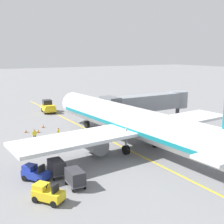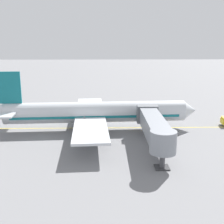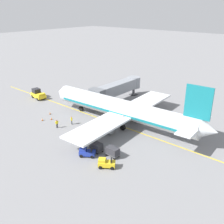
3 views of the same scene
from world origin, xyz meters
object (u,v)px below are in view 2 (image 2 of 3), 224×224
at_px(ground_crew_loader, 133,115).
at_px(safety_cone_wing_tip, 156,116).
at_px(jet_bridge, 154,126).
at_px(ground_crew_wing_walker, 136,111).
at_px(baggage_tug_lead, 63,109).
at_px(baggage_tug_trailing, 82,109).
at_px(baggage_cart_second_in_train, 67,111).
at_px(safety_cone_nose_left, 160,115).
at_px(safety_cone_nose_right, 170,118).
at_px(baggage_cart_front, 81,110).
at_px(parked_airliner, 94,113).

bearing_deg(ground_crew_loader, safety_cone_wing_tip, 104.06).
xyz_separation_m(jet_bridge, ground_crew_wing_walker, (-19.51, -0.59, -2.51)).
bearing_deg(baggage_tug_lead, baggage_tug_trailing, 86.03).
relative_size(baggage_cart_second_in_train, ground_crew_loader, 1.73).
distance_m(jet_bridge, safety_cone_nose_left, 20.11).
relative_size(jet_bridge, safety_cone_nose_right, 28.52).
bearing_deg(safety_cone_nose_left, baggage_tug_trailing, -102.14).
bearing_deg(baggage_tug_trailing, ground_crew_wing_walker, 73.66).
height_order(baggage_cart_second_in_train, ground_crew_wing_walker, ground_crew_wing_walker).
bearing_deg(baggage_cart_front, safety_cone_nose_right, 75.69).
distance_m(baggage_cart_front, safety_cone_wing_tip, 16.44).
xyz_separation_m(baggage_tug_trailing, ground_crew_loader, (6.46, 10.92, 0.24)).
height_order(ground_crew_loader, safety_cone_wing_tip, ground_crew_loader).
xyz_separation_m(ground_crew_wing_walker, safety_cone_nose_left, (0.17, 5.09, -0.66)).
bearing_deg(baggage_tug_trailing, baggage_cart_second_in_train, -49.87).
relative_size(parked_airliner, safety_cone_nose_left, 63.28).
xyz_separation_m(parked_airliner, ground_crew_loader, (-6.84, 7.63, -2.23)).
xyz_separation_m(parked_airliner, jet_bridge, (9.70, 9.17, 0.27)).
relative_size(jet_bridge, safety_cone_nose_left, 28.52).
relative_size(baggage_tug_trailing, safety_cone_nose_left, 4.66).
bearing_deg(safety_cone_wing_tip, ground_crew_loader, -75.94).
distance_m(baggage_cart_front, safety_cone_nose_left, 17.21).
relative_size(ground_crew_wing_walker, safety_cone_nose_right, 2.86).
distance_m(baggage_cart_second_in_train, safety_cone_nose_right, 22.07).
bearing_deg(baggage_tug_trailing, safety_cone_nose_right, 69.86).
xyz_separation_m(ground_crew_loader, safety_cone_nose_right, (0.34, 7.61, -0.66)).
relative_size(jet_bridge, ground_crew_loader, 9.96).
xyz_separation_m(parked_airliner, baggage_cart_second_in_train, (-10.66, -6.42, -2.24)).
distance_m(parked_airliner, ground_crew_wing_walker, 13.23).
distance_m(parked_airliner, baggage_cart_front, 11.99).
bearing_deg(baggage_tug_lead, ground_crew_loader, 66.15).
xyz_separation_m(baggage_tug_lead, safety_cone_nose_left, (3.95, 21.33, -0.42)).
height_order(jet_bridge, baggage_tug_lead, jet_bridge).
distance_m(parked_airliner, ground_crew_loader, 10.49).
relative_size(ground_crew_wing_walker, ground_crew_loader, 1.00).
height_order(baggage_cart_front, safety_cone_nose_right, baggage_cart_front).
bearing_deg(baggage_cart_second_in_train, baggage_cart_front, 101.58).
relative_size(baggage_tug_lead, baggage_cart_second_in_train, 0.94).
bearing_deg(baggage_tug_lead, parked_airliner, 29.39).
bearing_deg(baggage_tug_trailing, ground_crew_loader, 59.41).
xyz_separation_m(baggage_tug_trailing, ground_crew_wing_walker, (3.48, 11.87, 0.24)).
bearing_deg(baggage_cart_front, safety_cone_wing_tip, 78.89).
bearing_deg(baggage_cart_second_in_train, jet_bridge, 37.46).
relative_size(safety_cone_nose_left, safety_cone_wing_tip, 1.00).
bearing_deg(ground_crew_wing_walker, ground_crew_loader, -17.61).
xyz_separation_m(baggage_tug_lead, safety_cone_nose_right, (7.10, 22.90, -0.42)).
distance_m(baggage_cart_front, ground_crew_wing_walker, 12.12).
bearing_deg(safety_cone_nose_left, parked_airliner, -54.79).
height_order(parked_airliner, safety_cone_wing_tip, parked_airliner).
height_order(parked_airliner, ground_crew_loader, parked_airliner).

